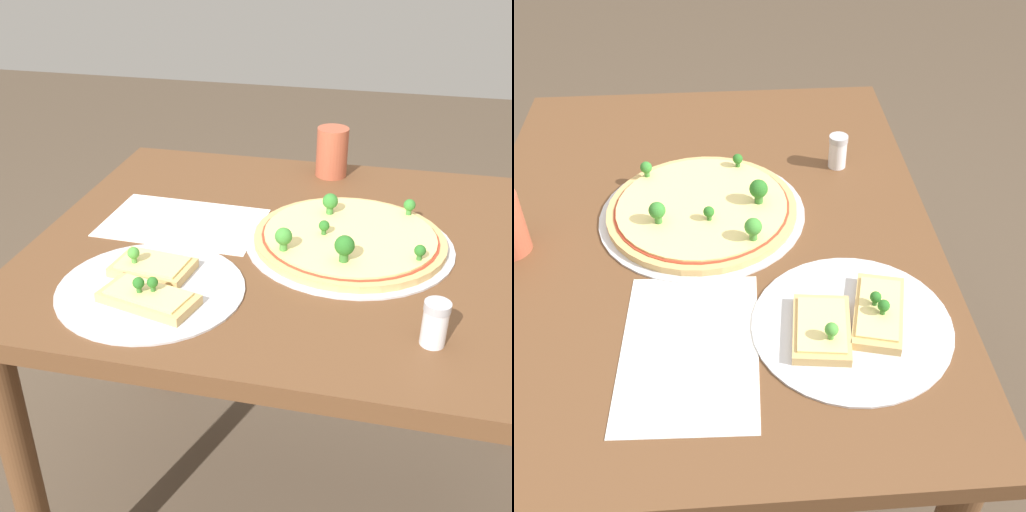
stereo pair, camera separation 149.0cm
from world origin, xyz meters
TOP-DOWN VIEW (x-y plane):
  - ground_plane at (0.00, 0.00)m, footprint 8.00×8.00m
  - dining_table at (0.00, 0.00)m, footprint 1.11×0.85m
  - pizza_tray_whole at (0.04, 0.00)m, footprint 0.39×0.39m
  - pizza_tray_slice at (-0.27, -0.23)m, footprint 0.32×0.32m
  - drinking_cup at (-0.04, 0.35)m, footprint 0.07×0.07m
  - condiment_shaker at (0.19, -0.28)m, footprint 0.04×0.04m
  - paper_menu at (-0.30, 0.02)m, footprint 0.32×0.22m

SIDE VIEW (x-z plane):
  - ground_plane at x=0.00m, z-range 0.00..0.00m
  - dining_table at x=0.00m, z-range 0.27..1.02m
  - paper_menu at x=-0.30m, z-range 0.75..0.75m
  - pizza_tray_slice at x=-0.27m, z-range 0.73..0.78m
  - pizza_tray_whole at x=0.04m, z-range 0.72..0.80m
  - condiment_shaker at x=0.19m, z-range 0.75..0.82m
  - drinking_cup at x=-0.04m, z-range 0.75..0.86m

